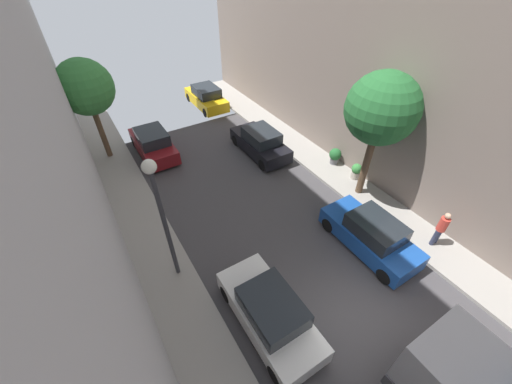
# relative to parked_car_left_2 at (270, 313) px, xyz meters

# --- Properties ---
(ground) EXTENTS (32.00, 32.00, 0.00)m
(ground) POSITION_rel_parked_car_left_2_xyz_m (2.70, -1.53, -0.72)
(ground) COLOR #423F42
(sidewalk_right) EXTENTS (2.00, 44.00, 0.15)m
(sidewalk_right) POSITION_rel_parked_car_left_2_xyz_m (7.70, -1.53, -0.64)
(sidewalk_right) COLOR gray
(sidewalk_right) RESTS_ON ground
(parked_car_left_2) EXTENTS (1.78, 4.20, 1.57)m
(parked_car_left_2) POSITION_rel_parked_car_left_2_xyz_m (0.00, 0.00, 0.00)
(parked_car_left_2) COLOR white
(parked_car_left_2) RESTS_ON ground
(parked_car_left_3) EXTENTS (1.78, 4.20, 1.57)m
(parked_car_left_3) POSITION_rel_parked_car_left_2_xyz_m (0.00, 12.29, 0.00)
(parked_car_left_3) COLOR maroon
(parked_car_left_3) RESTS_ON ground
(parked_car_right_1) EXTENTS (1.78, 4.20, 1.57)m
(parked_car_right_1) POSITION_rel_parked_car_left_2_xyz_m (5.40, 0.62, 0.00)
(parked_car_right_1) COLOR #194799
(parked_car_right_1) RESTS_ON ground
(parked_car_right_2) EXTENTS (1.78, 4.20, 1.57)m
(parked_car_right_2) POSITION_rel_parked_car_left_2_xyz_m (5.40, 9.07, 0.00)
(parked_car_right_2) COLOR black
(parked_car_right_2) RESTS_ON ground
(parked_car_right_3) EXTENTS (1.78, 4.20, 1.57)m
(parked_car_right_3) POSITION_rel_parked_car_left_2_xyz_m (5.40, 16.60, 0.00)
(parked_car_right_3) COLOR gold
(parked_car_right_3) RESTS_ON ground
(pedestrian) EXTENTS (0.40, 0.36, 1.72)m
(pedestrian) POSITION_rel_parked_car_left_2_xyz_m (7.78, -0.80, 0.35)
(pedestrian) COLOR #2D334C
(pedestrian) RESTS_ON sidewalk_right
(street_tree_0) EXTENTS (2.81, 2.81, 5.48)m
(street_tree_0) POSITION_rel_parked_car_left_2_xyz_m (-2.37, 13.33, 3.48)
(street_tree_0) COLOR brown
(street_tree_0) RESTS_ON sidewalk_left
(street_tree_1) EXTENTS (3.08, 3.08, 6.01)m
(street_tree_1) POSITION_rel_parked_car_left_2_xyz_m (7.62, 3.28, 3.87)
(street_tree_1) COLOR brown
(street_tree_1) RESTS_ON sidewalk_right
(potted_plant_2) EXTENTS (0.67, 0.67, 0.93)m
(potted_plant_2) POSITION_rel_parked_car_left_2_xyz_m (8.26, 5.79, -0.05)
(potted_plant_2) COLOR slate
(potted_plant_2) RESTS_ON sidewalk_right
(potted_plant_3) EXTENTS (0.53, 0.53, 0.88)m
(potted_plant_3) POSITION_rel_parked_car_left_2_xyz_m (8.26, 4.18, -0.09)
(potted_plant_3) COLOR #B2A899
(potted_plant_3) RESTS_ON sidewalk_right
(lamp_post) EXTENTS (0.44, 0.44, 5.22)m
(lamp_post) POSITION_rel_parked_car_left_2_xyz_m (-1.90, 3.52, 2.89)
(lamp_post) COLOR #333338
(lamp_post) RESTS_ON sidewalk_left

